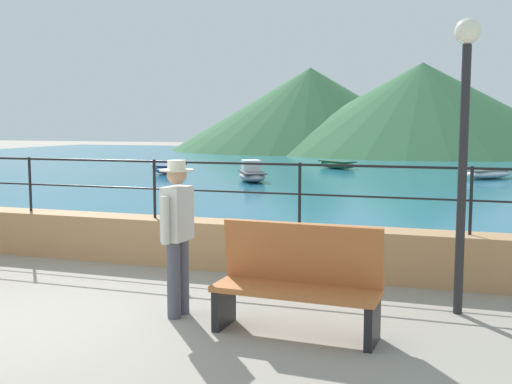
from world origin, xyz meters
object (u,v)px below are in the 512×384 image
Objects in this scene: lamp_post at (464,119)px; boat_5 at (252,174)px; boat_0 at (337,164)px; boat_2 at (488,173)px; bench_far at (298,279)px; person_walking at (177,230)px; boat_3 at (170,168)px.

lamp_post is 15.91m from boat_5.
boat_0 is 1.03× the size of boat_2.
boat_5 reaches higher than boat_2.
bench_far is 0.73× the size of boat_0.
bench_far is at bearing -69.40° from boat_5.
boat_0 is at bearing 96.65° from person_walking.
boat_5 is (-4.31, 15.11, -0.65)m from person_walking.
lamp_post reaches higher than boat_2.
boat_0 is at bearing 76.94° from boat_5.
boat_3 is 5.15m from boat_5.
boat_3 is 0.95× the size of boat_5.
boat_5 is at bearing 110.60° from bench_far.
boat_5 is at bearing -154.51° from boat_2.
boat_2 is 0.94× the size of boat_5.
boat_2 is at bearing -27.56° from boat_0.
lamp_post is at bearing -54.38° from boat_3.
bench_far is 16.26m from boat_5.
lamp_post is (2.97, 1.09, 1.22)m from person_walking.
person_walking reaches higher than boat_0.
boat_5 reaches higher than boat_0.
lamp_post is 20.36m from boat_3.
bench_far reaches higher than boat_3.
bench_far is 0.70× the size of boat_5.
boat_2 is 12.82m from boat_3.
bench_far is at bearing -79.88° from boat_0.
boat_0 is 7.51m from boat_5.
bench_far is at bearing -97.42° from boat_2.
boat_5 is (-1.70, -7.32, 0.07)m from boat_0.
boat_2 is (6.52, -3.40, 0.00)m from boat_0.
boat_3 is at bearing 120.09° from bench_far.
boat_5 is at bearing -28.54° from boat_3.
lamp_post reaches higher than boat_3.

